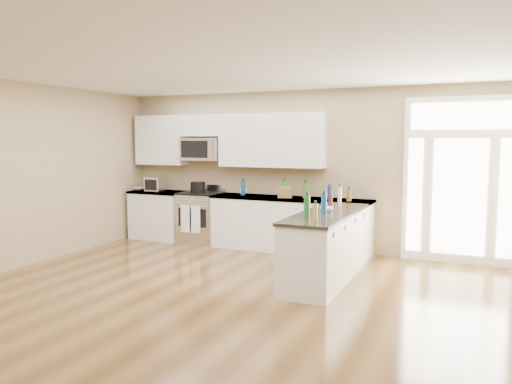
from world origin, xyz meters
TOP-DOWN VIEW (x-y plane):
  - ground at (0.00, 0.00)m, footprint 8.00×8.00m
  - room_shell at (0.00, 0.00)m, footprint 8.00×8.00m
  - back_cabinet_left at (-2.87, 3.69)m, footprint 1.10×0.66m
  - back_cabinet_right at (-0.16, 3.69)m, footprint 2.85×0.66m
  - peninsula_cabinet at (0.93, 2.24)m, footprint 0.69×2.32m
  - upper_cabinet_left at (-2.88, 3.83)m, footprint 1.04×0.33m
  - upper_cabinet_right at (-0.57, 3.83)m, footprint 1.94×0.33m
  - upper_cabinet_short at (-1.95, 3.83)m, footprint 0.82×0.33m
  - microwave at (-1.95, 3.80)m, footprint 0.78×0.41m
  - entry_door at (2.55, 3.95)m, footprint 1.70×0.10m
  - kitchen_range at (-1.94, 3.69)m, footprint 0.77×0.69m
  - stockpot at (-1.98, 3.68)m, footprint 0.30×0.30m
  - toaster_oven at (-2.91, 3.61)m, footprint 0.33×0.27m
  - cardboard_box at (-0.22, 3.63)m, footprint 0.28×0.23m
  - bowl_left at (-3.35, 3.69)m, footprint 0.25×0.25m
  - bowl_peninsula at (0.88, 2.35)m, footprint 0.23×0.23m
  - cup_counter at (-1.11, 3.82)m, footprint 0.15×0.15m
  - counter_bottles at (0.40, 2.94)m, footprint 2.13×2.42m

SIDE VIEW (x-z plane):
  - ground at x=0.00m, z-range 0.00..0.00m
  - peninsula_cabinet at x=0.93m, z-range -0.04..0.90m
  - back_cabinet_right at x=-0.16m, z-range -0.03..0.91m
  - back_cabinet_left at x=-2.87m, z-range -0.03..0.91m
  - kitchen_range at x=-1.94m, z-range -0.06..1.02m
  - bowl_left at x=-3.35m, z-range 0.94..0.99m
  - bowl_peninsula at x=0.88m, z-range 0.94..1.00m
  - cup_counter at x=-1.11m, z-range 0.94..1.05m
  - cardboard_box at x=-0.22m, z-range 0.94..1.14m
  - stockpot at x=-1.98m, z-range 0.95..1.17m
  - counter_bottles at x=0.40m, z-range 0.92..1.22m
  - toaster_oven at x=-2.91m, z-range 0.94..1.21m
  - entry_door at x=2.55m, z-range 0.00..2.60m
  - room_shell at x=0.00m, z-range -2.29..5.71m
  - microwave at x=-1.95m, z-range 1.55..1.97m
  - upper_cabinet_left at x=-2.88m, z-range 1.45..2.40m
  - upper_cabinet_right at x=-0.57m, z-range 1.45..2.40m
  - upper_cabinet_short at x=-1.95m, z-range 2.00..2.40m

